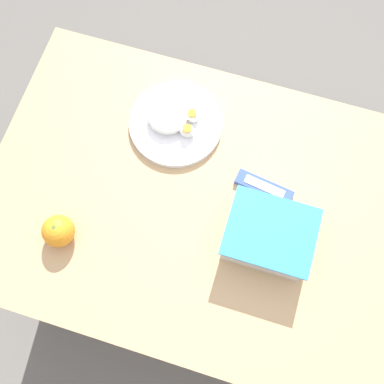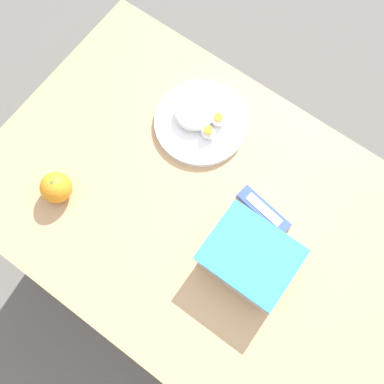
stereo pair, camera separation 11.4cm
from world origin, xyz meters
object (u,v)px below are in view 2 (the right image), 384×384
at_px(food_container, 249,258).
at_px(rice_plate, 200,120).
at_px(candy_bar, 264,211).
at_px(orange_fruit, 56,188).

xyz_separation_m(food_container, rice_plate, (0.32, -0.24, -0.03)).
bearing_deg(rice_plate, candy_bar, 158.76).
distance_m(food_container, orange_fruit, 0.51).
height_order(food_container, orange_fruit, food_container).
bearing_deg(candy_bar, food_container, 105.68).
distance_m(rice_plate, candy_bar, 0.30).
xyz_separation_m(orange_fruit, rice_plate, (-0.18, -0.38, -0.02)).
relative_size(food_container, candy_bar, 1.33).
relative_size(orange_fruit, candy_bar, 0.51).
xyz_separation_m(orange_fruit, candy_bar, (-0.46, -0.27, -0.03)).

